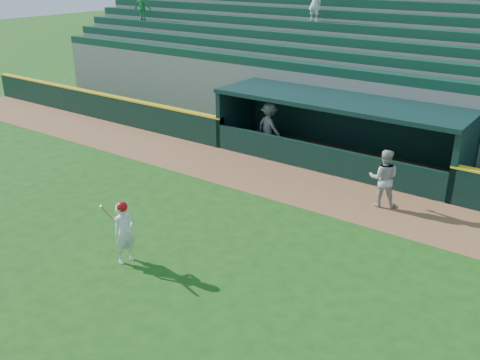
{
  "coord_description": "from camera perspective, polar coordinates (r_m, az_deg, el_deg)",
  "views": [
    {
      "loc": [
        8.3,
        -9.79,
        7.09
      ],
      "look_at": [
        0.0,
        1.6,
        1.3
      ],
      "focal_mm": 40.0,
      "sensor_mm": 36.0,
      "label": 1
    }
  ],
  "objects": [
    {
      "name": "stands",
      "position": [
        24.29,
        15.79,
        10.38
      ],
      "size": [
        34.5,
        6.25,
        7.09
      ],
      "color": "slate",
      "rests_on": "ground"
    },
    {
      "name": "dugout_player_front",
      "position": [
        16.96,
        15.08,
        0.19
      ],
      "size": [
        1.09,
        0.99,
        1.84
      ],
      "primitive_type": "imported",
      "rotation": [
        0.0,
        0.0,
        3.53
      ],
      "color": "#AAA9A4",
      "rests_on": "ground"
    },
    {
      "name": "batter_at_plate",
      "position": [
        13.69,
        -12.26,
        -5.41
      ],
      "size": [
        0.52,
        0.8,
        1.67
      ],
      "color": "white",
      "rests_on": "ground"
    },
    {
      "name": "field_wall_left",
      "position": [
        27.05,
        -15.1,
        7.68
      ],
      "size": [
        15.5,
        0.3,
        1.2
      ],
      "primitive_type": "cube",
      "color": "black",
      "rests_on": "ground"
    },
    {
      "name": "ground",
      "position": [
        14.67,
        -3.71,
        -6.63
      ],
      "size": [
        120.0,
        120.0,
        0.0
      ],
      "primitive_type": "plane",
      "color": "#194912",
      "rests_on": "ground"
    },
    {
      "name": "dugout",
      "position": [
        20.46,
        10.68,
        5.67
      ],
      "size": [
        9.4,
        2.8,
        2.46
      ],
      "color": "slate",
      "rests_on": "ground"
    },
    {
      "name": "wall_stripe_left",
      "position": [
        26.9,
        -15.24,
        8.97
      ],
      "size": [
        15.5,
        0.32,
        0.06
      ],
      "primitive_type": "cube",
      "color": "gold",
      "rests_on": "field_wall_left"
    },
    {
      "name": "warning_track",
      "position": [
        18.3,
        6.1,
        -0.58
      ],
      "size": [
        40.0,
        3.0,
        0.01
      ],
      "primitive_type": "cube",
      "color": "brown",
      "rests_on": "ground"
    },
    {
      "name": "dugout_player_inside",
      "position": [
        21.51,
        3.14,
        5.72
      ],
      "size": [
        1.39,
        1.05,
        1.91
      ],
      "primitive_type": "imported",
      "rotation": [
        0.0,
        0.0,
        2.83
      ],
      "color": "gray",
      "rests_on": "ground"
    }
  ]
}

